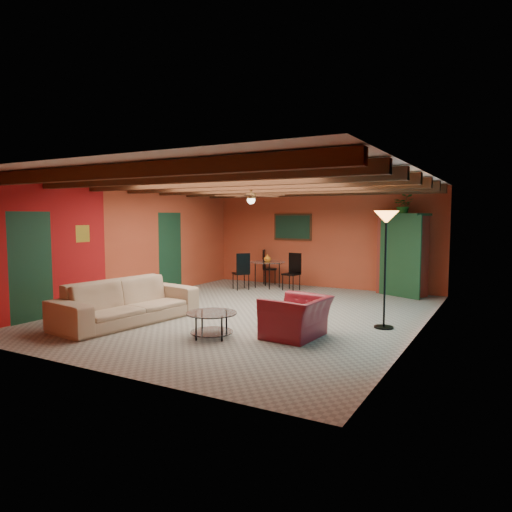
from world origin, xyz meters
The scene contains 11 objects.
room centered at (0.00, 0.11, 2.36)m, with size 6.52×8.01×2.71m.
sofa centered at (-1.60, -1.81, 0.39)m, with size 2.69×1.05×0.79m, color tan.
armchair centered at (1.56, -1.26, 0.33)m, with size 1.02×0.89×0.67m, color maroon.
coffee_table centered at (0.36, -1.94, 0.21)m, with size 0.82×0.82×0.42m, color silver, non-canonical shape.
dining_table centered at (-1.27, 3.13, 0.50)m, with size 1.91×1.91×0.99m, color silver, non-canonical shape.
armoire centered at (2.20, 3.70, 0.98)m, with size 1.12×0.55×1.97m, color maroon.
floor_lamp centered at (2.65, 0.06, 1.03)m, with size 0.42×0.42×2.07m, color black, non-canonical shape.
ceiling_fan centered at (0.00, 0.00, 2.36)m, with size 1.50×1.50×0.44m, color #472614, non-canonical shape.
painting centered at (-0.90, 3.96, 1.65)m, with size 1.05×0.03×0.65m, color black.
potted_plant centered at (2.20, 3.70, 2.23)m, with size 0.47×0.41×0.52m, color #26661E.
vase centered at (-1.27, 3.13, 1.10)m, with size 0.20×0.20×0.21m, color orange.
Camera 1 is at (4.57, -8.05, 1.97)m, focal length 32.57 mm.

